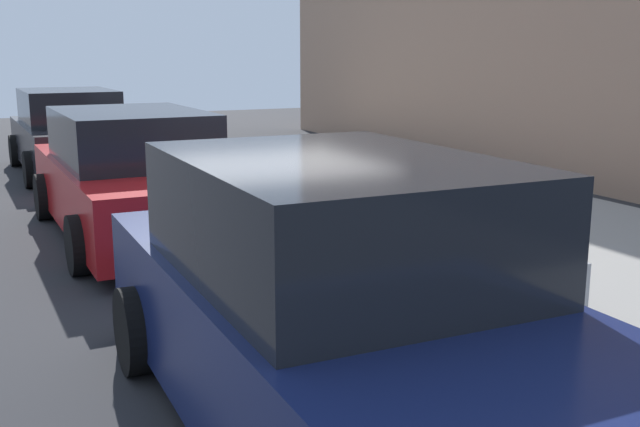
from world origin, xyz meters
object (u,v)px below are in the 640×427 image
at_px(suitcase_teal_4, 408,228).
at_px(parked_car_navy_0, 333,308).
at_px(fire_hydrant, 299,177).
at_px(bollard_post, 277,175).
at_px(parked_car_red_1, 133,177).
at_px(suitcase_silver_7, 337,201).
at_px(suitcase_black_2, 480,250).
at_px(suitcase_red_6, 367,205).
at_px(suitcase_maroon_3, 447,229).
at_px(suitcase_silver_0, 556,289).
at_px(suitcase_navy_8, 322,190).
at_px(parked_car_charcoal_2, 70,134).
at_px(suitcase_navy_1, 515,263).
at_px(suitcase_olive_5, 385,210).

xyz_separation_m(suitcase_teal_4, parked_car_navy_0, (-2.91, 2.38, 0.37)).
relative_size(suitcase_teal_4, fire_hydrant, 1.06).
distance_m(bollard_post, parked_car_red_1, 2.36).
bearing_deg(parked_car_navy_0, suitcase_silver_7, -27.25).
relative_size(suitcase_black_2, suitcase_red_6, 0.95).
distance_m(suitcase_maroon_3, suitcase_silver_7, 2.23).
height_order(suitcase_silver_0, fire_hydrant, fire_hydrant).
bearing_deg(bollard_post, suitcase_silver_7, -176.96).
distance_m(suitcase_teal_4, suitcase_silver_7, 1.62).
height_order(suitcase_red_6, suitcase_navy_8, suitcase_red_6).
distance_m(suitcase_maroon_3, parked_car_navy_0, 3.39).
distance_m(suitcase_silver_0, suitcase_maroon_3, 1.71).
bearing_deg(parked_car_charcoal_2, suitcase_navy_1, -166.60).
xyz_separation_m(suitcase_olive_5, bollard_post, (2.84, 0.17, 0.00)).
height_order(suitcase_silver_7, suitcase_navy_8, suitcase_silver_7).
relative_size(suitcase_silver_0, suitcase_teal_4, 0.71).
xyz_separation_m(suitcase_navy_1, suitcase_maroon_3, (1.14, -0.08, 0.05)).
bearing_deg(parked_car_red_1, suitcase_olive_5, -131.56).
distance_m(suitcase_black_2, suitcase_red_6, 2.28).
height_order(suitcase_teal_4, suitcase_silver_7, suitcase_silver_7).
bearing_deg(suitcase_silver_7, parked_car_charcoal_2, 19.42).
height_order(suitcase_black_2, suitcase_teal_4, suitcase_black_2).
bearing_deg(suitcase_red_6, bollard_post, 5.56).
xyz_separation_m(suitcase_black_2, parked_car_red_1, (3.88, 2.41, 0.29)).
bearing_deg(suitcase_navy_8, suitcase_teal_4, -179.77).
xyz_separation_m(suitcase_olive_5, parked_car_charcoal_2, (7.70, 2.41, 0.23)).
height_order(suitcase_silver_0, suitcase_silver_7, suitcase_silver_7).
relative_size(suitcase_maroon_3, fire_hydrant, 1.39).
xyz_separation_m(suitcase_red_6, parked_car_charcoal_2, (7.16, 2.46, 0.28)).
bearing_deg(suitcase_navy_8, bollard_post, 5.87).
bearing_deg(suitcase_olive_5, suitcase_navy_1, 179.22).
bearing_deg(suitcase_silver_7, suitcase_maroon_3, -176.70).
relative_size(suitcase_black_2, suitcase_olive_5, 0.91).
bearing_deg(suitcase_navy_8, suitcase_black_2, -179.29).
bearing_deg(suitcase_navy_1, parked_car_red_1, 28.29).
xyz_separation_m(suitcase_maroon_3, suitcase_navy_8, (2.72, 0.09, -0.04)).
bearing_deg(parked_car_navy_0, suitcase_navy_1, -63.83).
distance_m(suitcase_silver_0, suitcase_red_6, 3.38).
xyz_separation_m(suitcase_red_6, parked_car_navy_0, (-3.99, 2.46, 0.33)).
relative_size(suitcase_silver_0, suitcase_navy_1, 0.66).
xyz_separation_m(suitcase_maroon_3, suitcase_teal_4, (0.60, 0.08, -0.11)).
bearing_deg(suitcase_teal_4, parked_car_navy_0, 140.75).
bearing_deg(suitcase_red_6, suitcase_teal_4, 175.41).
relative_size(bollard_post, parked_car_navy_0, 0.17).
bearing_deg(suitcase_silver_7, suitcase_red_6, -166.50).
distance_m(suitcase_navy_1, parked_car_red_1, 5.02).
bearing_deg(bollard_post, suitcase_olive_5, -176.59).
bearing_deg(suitcase_teal_4, bollard_post, 2.33).
bearing_deg(suitcase_navy_1, suitcase_red_6, -1.75).
xyz_separation_m(suitcase_black_2, suitcase_red_6, (2.28, -0.05, 0.01)).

